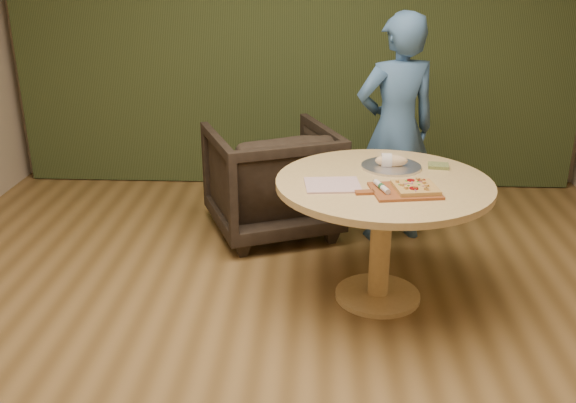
% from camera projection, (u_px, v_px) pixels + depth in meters
% --- Properties ---
extents(room_shell, '(5.04, 6.04, 2.84)m').
position_uv_depth(room_shell, '(268.00, 96.00, 2.63)').
color(room_shell, olive).
rests_on(room_shell, ground).
extents(curtain, '(4.80, 0.14, 2.78)m').
position_uv_depth(curtain, '(296.00, 23.00, 5.33)').
color(curtain, '#283417').
rests_on(curtain, ground).
extents(pedestal_table, '(1.22, 1.22, 0.75)m').
position_uv_depth(pedestal_table, '(383.00, 204.00, 3.66)').
color(pedestal_table, tan).
rests_on(pedestal_table, ground).
extents(pizza_paddle, '(0.47, 0.33, 0.01)m').
position_uv_depth(pizza_paddle, '(403.00, 191.00, 3.43)').
color(pizza_paddle, brown).
rests_on(pizza_paddle, pedestal_table).
extents(flatbread_pizza, '(0.25, 0.25, 0.04)m').
position_uv_depth(flatbread_pizza, '(415.00, 187.00, 3.42)').
color(flatbread_pizza, tan).
rests_on(flatbread_pizza, pizza_paddle).
extents(cutlery_roll, '(0.08, 0.20, 0.03)m').
position_uv_depth(cutlery_roll, '(382.00, 187.00, 3.42)').
color(cutlery_roll, beige).
rests_on(cutlery_roll, pizza_paddle).
extents(newspaper, '(0.32, 0.28, 0.01)m').
position_uv_depth(newspaper, '(333.00, 185.00, 3.52)').
color(newspaper, white).
rests_on(newspaper, pedestal_table).
extents(serving_tray, '(0.36, 0.36, 0.02)m').
position_uv_depth(serving_tray, '(391.00, 167.00, 3.81)').
color(serving_tray, silver).
rests_on(serving_tray, pedestal_table).
extents(bread_roll, '(0.19, 0.09, 0.09)m').
position_uv_depth(bread_roll, '(390.00, 161.00, 3.80)').
color(bread_roll, '#E0C089').
rests_on(bread_roll, serving_tray).
extents(green_packet, '(0.13, 0.12, 0.02)m').
position_uv_depth(green_packet, '(438.00, 166.00, 3.82)').
color(green_packet, '#51602B').
rests_on(green_packet, pedestal_table).
extents(armchair, '(1.09, 1.06, 0.88)m').
position_uv_depth(armchair, '(272.00, 175.00, 4.65)').
color(armchair, black).
rests_on(armchair, ground).
extents(person_standing, '(0.67, 0.54, 1.60)m').
position_uv_depth(person_standing, '(396.00, 130.00, 4.42)').
color(person_standing, '#385E88').
rests_on(person_standing, ground).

